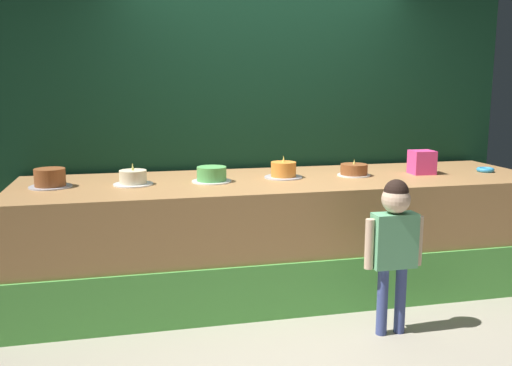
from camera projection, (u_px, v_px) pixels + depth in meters
ground_plane at (306, 316)px, 3.94m from camera, size 12.00×12.00×0.00m
stage_platform at (284, 234)px, 4.42m from camera, size 4.11×1.19×0.90m
curtain_backdrop at (264, 110)px, 4.91m from camera, size 4.52×0.08×2.80m
child_figure at (394, 236)px, 3.55m from camera, size 0.40×0.18×1.04m
pink_box at (422, 162)px, 4.55m from camera, size 0.19×0.18×0.19m
donut at (485, 170)px, 4.67m from camera, size 0.14×0.14×0.04m
cake_far_left at (50, 178)px, 3.96m from camera, size 0.30×0.30×0.14m
cake_left at (133, 178)px, 4.06m from camera, size 0.29×0.29×0.17m
cake_center at (212, 175)px, 4.18m from camera, size 0.30×0.30×0.12m
cake_right at (283, 170)px, 4.37m from camera, size 0.30×0.30×0.18m
cake_far_right at (354, 170)px, 4.46m from camera, size 0.26×0.26×0.14m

